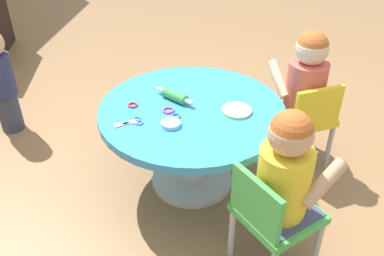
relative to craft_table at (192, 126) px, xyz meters
The scene contains 14 objects.
ground_plane 0.37m from the craft_table, ahead, with size 10.00×10.00×0.00m, color olive.
craft_table is the anchor object (origin of this frame).
child_chair_left 0.65m from the craft_table, 141.15° to the right, with size 0.42×0.42×0.54m.
seated_child_left 0.66m from the craft_table, 137.60° to the right, with size 0.43×0.44×0.51m.
child_chair_right 0.65m from the craft_table, 65.49° to the right, with size 0.40×0.40×0.54m.
seated_child_right 0.66m from the craft_table, 61.94° to the right, with size 0.43×0.40×0.51m.
toddler_standing 1.28m from the craft_table, 74.37° to the left, with size 0.17×0.17×0.67m.
rolling_pin 0.18m from the craft_table, 56.52° to the left, with size 0.14×0.21×0.05m.
craft_scissors 0.33m from the craft_table, 123.25° to the left, with size 0.11×0.14×0.01m.
playdough_blob_0 0.22m from the craft_table, 155.81° to the left, with size 0.09×0.09×0.02m, color #8CCCF2.
playdough_blob_1 0.25m from the craft_table, 90.82° to the right, with size 0.15×0.15×0.01m, color #B2E58C.
cookie_cutter_0 0.32m from the craft_table, 94.03° to the left, with size 0.05×0.05×0.01m, color red.
cookie_cutter_1 0.16m from the craft_table, 143.64° to the left, with size 0.05×0.05×0.01m, color #3F99D8.
cookie_cutter_2 0.16m from the craft_table, 112.07° to the left, with size 0.06×0.06×0.01m, color #D83FA5.
Camera 1 is at (-1.76, -0.26, 1.58)m, focal length 39.75 mm.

